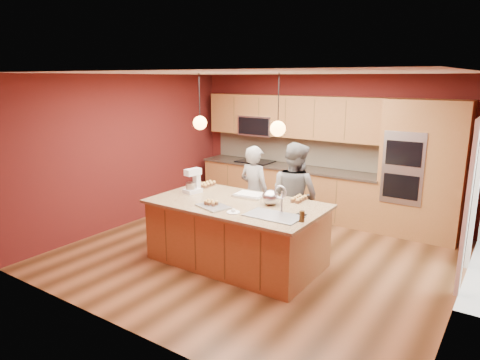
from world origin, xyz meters
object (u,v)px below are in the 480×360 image
Objects in this scene: person_left at (254,193)px; stand_mixer at (193,182)px; island at (237,232)px; mixing_bowl at (271,197)px; person_right at (294,196)px.

person_left reaches higher than stand_mixer.
mixing_bowl is (0.44, 0.18, 0.55)m from island.
person_left is 1.08m from stand_mixer.
person_right is 6.52× the size of mixing_bowl.
stand_mixer is at bearing 46.36° from person_right.
island is 1.57× the size of person_left.
island is 1.07m from stand_mixer.
stand_mixer is at bearing 174.99° from island.
person_right reaches higher than person_left.
stand_mixer is 1.43× the size of mixing_bowl.
person_right is (0.73, 0.00, 0.06)m from person_left.
mixing_bowl is (1.32, 0.10, -0.06)m from stand_mixer.
island is 1.46× the size of person_right.
person_left is 0.93× the size of person_right.
stand_mixer reaches higher than mixing_bowl.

